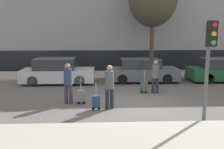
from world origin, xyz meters
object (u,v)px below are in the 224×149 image
(parked_car_1, at_px, (142,71))
(traffic_light, at_px, (210,51))
(parked_car_0, at_px, (58,72))
(trolley_center, at_px, (96,101))
(pedestrian_left, at_px, (68,81))
(pedestrian_center, at_px, (110,84))
(trolley_left, at_px, (81,96))
(pedestrian_right, at_px, (156,75))
(trolley_right, at_px, (144,86))

(parked_car_1, height_order, traffic_light, traffic_light)
(parked_car_1, bearing_deg, parked_car_0, -177.27)
(trolley_center, bearing_deg, parked_car_1, 63.94)
(pedestrian_left, bearing_deg, parked_car_0, -66.61)
(parked_car_0, xyz_separation_m, pedestrian_center, (2.87, -5.12, 0.30))
(parked_car_0, distance_m, trolley_left, 4.75)
(parked_car_0, bearing_deg, trolley_center, -66.04)
(pedestrian_center, xyz_separation_m, pedestrian_right, (2.35, 2.41, -0.05))
(pedestrian_center, xyz_separation_m, traffic_light, (3.13, -1.72, 1.40))
(pedestrian_left, distance_m, trolley_right, 3.94)
(parked_car_1, relative_size, pedestrian_left, 2.47)
(parked_car_1, distance_m, pedestrian_left, 6.01)
(trolley_left, distance_m, pedestrian_right, 3.95)
(trolley_left, xyz_separation_m, pedestrian_center, (1.17, -0.71, 0.63))
(trolley_left, height_order, traffic_light, traffic_light)
(pedestrian_center, height_order, trolley_right, pedestrian_center)
(pedestrian_left, xyz_separation_m, trolley_right, (3.51, 1.68, -0.62))
(pedestrian_left, relative_size, traffic_light, 0.51)
(traffic_light, bearing_deg, trolley_center, 156.84)
(pedestrian_center, height_order, traffic_light, traffic_light)
(parked_car_1, distance_m, trolley_left, 5.74)
(pedestrian_left, bearing_deg, trolley_left, 179.94)
(parked_car_1, relative_size, pedestrian_right, 2.57)
(pedestrian_left, relative_size, trolley_left, 1.51)
(trolley_right, bearing_deg, pedestrian_left, -154.37)
(trolley_center, distance_m, pedestrian_right, 3.90)
(pedestrian_right, relative_size, traffic_light, 0.49)
(trolley_right, xyz_separation_m, traffic_light, (1.33, -4.19, 2.04))
(trolley_left, height_order, pedestrian_center, pedestrian_center)
(pedestrian_left, distance_m, pedestrian_center, 1.88)
(pedestrian_left, height_order, trolley_right, pedestrian_left)
(traffic_light, bearing_deg, trolley_left, 150.52)
(trolley_center, distance_m, trolley_right, 3.51)
(trolley_center, bearing_deg, trolley_right, 48.49)
(pedestrian_left, xyz_separation_m, traffic_light, (4.84, -2.51, 1.42))
(parked_car_1, height_order, pedestrian_right, pedestrian_right)
(parked_car_1, height_order, trolley_left, parked_car_1)
(pedestrian_left, height_order, pedestrian_center, pedestrian_center)
(parked_car_0, relative_size, trolley_right, 3.74)
(parked_car_0, height_order, traffic_light, traffic_light)
(parked_car_1, bearing_deg, pedestrian_center, -112.05)
(parked_car_0, relative_size, trolley_center, 3.78)
(pedestrian_left, bearing_deg, pedestrian_center, 163.67)
(parked_car_1, xyz_separation_m, pedestrian_center, (-2.17, -5.36, 0.33))
(parked_car_1, height_order, pedestrian_left, pedestrian_left)
(parked_car_1, xyz_separation_m, pedestrian_right, (0.17, -2.95, 0.28))
(parked_car_1, bearing_deg, trolley_left, -125.63)
(parked_car_1, xyz_separation_m, trolley_center, (-2.70, -5.52, -0.31))
(pedestrian_center, distance_m, trolley_center, 0.84)
(pedestrian_right, distance_m, traffic_light, 4.45)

